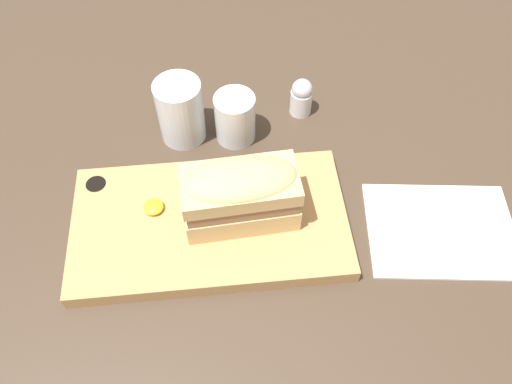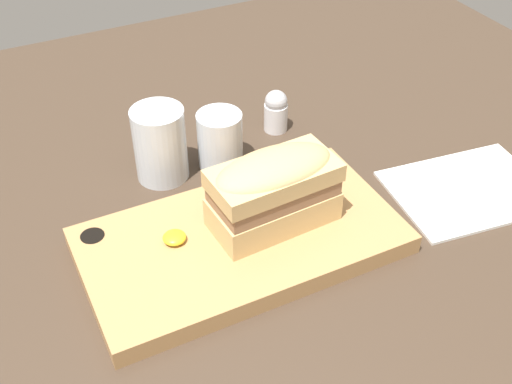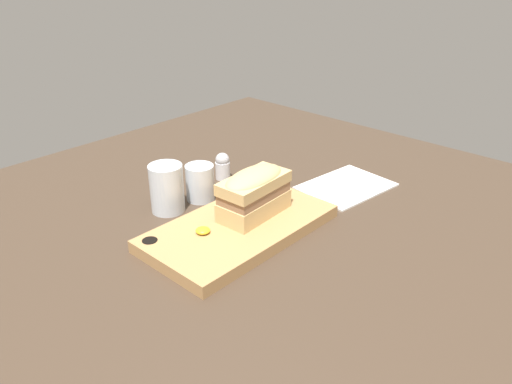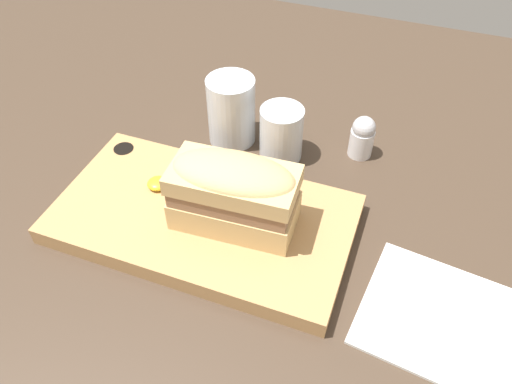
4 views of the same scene
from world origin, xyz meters
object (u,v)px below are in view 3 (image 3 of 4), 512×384
Objects in this scene: wine_glass at (200,184)px; napkin at (346,186)px; sandwich at (254,191)px; salt_shaker at (223,166)px; water_glass at (167,191)px; serving_board at (239,228)px.

napkin is (25.92, -19.58, -3.43)cm from wine_glass.
salt_shaker is (10.96, 20.05, -4.20)cm from sandwich.
sandwich is 2.33× the size of salt_shaker.
salt_shaker is at bearing 9.43° from water_glass.
water_glass is at bearing 100.48° from serving_board.
sandwich is (4.25, 0.10, 6.13)cm from serving_board.
serving_board is 30.82cm from napkin.
water_glass reaches higher than salt_shaker.
napkin is at bearing -6.65° from serving_board.
wine_glass is (0.43, 15.91, -3.71)cm from sandwich.
salt_shaker is (10.53, 4.13, -0.50)cm from wine_glass.
wine_glass is (4.68, 16.02, 2.43)cm from serving_board.
napkin is 28.42cm from salt_shaker.
water_glass reaches higher than napkin.
salt_shaker is (-15.39, 23.72, 2.93)cm from napkin.
sandwich is at bearing 172.07° from napkin.
sandwich is 0.69× the size of napkin.
napkin is (33.76, -20.66, -4.10)cm from water_glass.
water_glass is at bearing 172.15° from wine_glass.
salt_shaker is (15.21, 20.15, 1.93)cm from serving_board.
sandwich reaches higher than napkin.
sandwich is 16.34cm from wine_glass.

